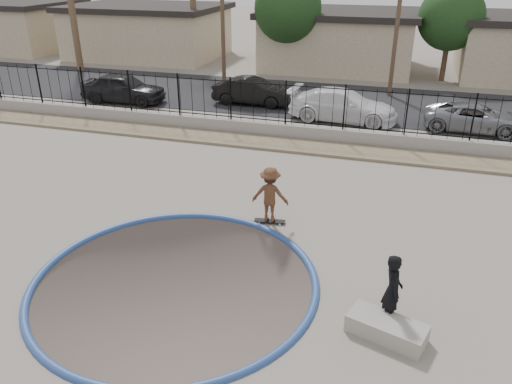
{
  "coord_description": "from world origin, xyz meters",
  "views": [
    {
      "loc": [
        4.78,
        -10.08,
        7.18
      ],
      "look_at": [
        1.16,
        2.0,
        1.23
      ],
      "focal_mm": 35.0,
      "sensor_mm": 36.0,
      "label": 1
    }
  ],
  "objects_px": {
    "skater": "(270,198)",
    "car_d": "(475,118)",
    "videographer": "(392,290)",
    "car_c": "(343,105)",
    "skateboard": "(270,221)",
    "car_a": "(123,88)",
    "car_b": "(253,91)",
    "concrete_ledge": "(387,328)"
  },
  "relations": [
    {
      "from": "videographer",
      "to": "concrete_ledge",
      "type": "height_order",
      "value": "videographer"
    },
    {
      "from": "car_d",
      "to": "car_b",
      "type": "bearing_deg",
      "value": 85.65
    },
    {
      "from": "car_a",
      "to": "car_d",
      "type": "distance_m",
      "value": 17.72
    },
    {
      "from": "videographer",
      "to": "car_b",
      "type": "distance_m",
      "value": 17.9
    },
    {
      "from": "car_b",
      "to": "concrete_ledge",
      "type": "bearing_deg",
      "value": -153.46
    },
    {
      "from": "skateboard",
      "to": "concrete_ledge",
      "type": "bearing_deg",
      "value": -56.7
    },
    {
      "from": "concrete_ledge",
      "to": "car_d",
      "type": "height_order",
      "value": "car_d"
    },
    {
      "from": "videographer",
      "to": "skateboard",
      "type": "bearing_deg",
      "value": 32.58
    },
    {
      "from": "concrete_ledge",
      "to": "car_d",
      "type": "xyz_separation_m",
      "value": [
        2.95,
        15.03,
        0.45
      ]
    },
    {
      "from": "skateboard",
      "to": "car_d",
      "type": "distance_m",
      "value": 12.81
    },
    {
      "from": "car_d",
      "to": "skateboard",
      "type": "bearing_deg",
      "value": 152.49
    },
    {
      "from": "car_a",
      "to": "car_c",
      "type": "distance_m",
      "value": 11.8
    },
    {
      "from": "skateboard",
      "to": "videographer",
      "type": "relative_size",
      "value": 0.56
    },
    {
      "from": "concrete_ledge",
      "to": "skater",
      "type": "bearing_deg",
      "value": 131.81
    },
    {
      "from": "skater",
      "to": "car_d",
      "type": "distance_m",
      "value": 12.79
    },
    {
      "from": "concrete_ledge",
      "to": "car_c",
      "type": "distance_m",
      "value": 15.2
    },
    {
      "from": "car_a",
      "to": "car_d",
      "type": "xyz_separation_m",
      "value": [
        17.72,
        0.13,
        -0.16
      ]
    },
    {
      "from": "car_b",
      "to": "car_d",
      "type": "relative_size",
      "value": 0.96
    },
    {
      "from": "concrete_ledge",
      "to": "car_a",
      "type": "distance_m",
      "value": 20.99
    },
    {
      "from": "skateboard",
      "to": "car_c",
      "type": "distance_m",
      "value": 10.9
    },
    {
      "from": "car_a",
      "to": "car_d",
      "type": "bearing_deg",
      "value": -91.66
    },
    {
      "from": "videographer",
      "to": "concrete_ledge",
      "type": "relative_size",
      "value": 1.05
    },
    {
      "from": "car_c",
      "to": "car_d",
      "type": "bearing_deg",
      "value": -84.69
    },
    {
      "from": "skateboard",
      "to": "car_c",
      "type": "bearing_deg",
      "value": 78.05
    },
    {
      "from": "car_b",
      "to": "car_c",
      "type": "relative_size",
      "value": 0.82
    },
    {
      "from": "concrete_ledge",
      "to": "car_b",
      "type": "distance_m",
      "value": 18.32
    },
    {
      "from": "car_c",
      "to": "concrete_ledge",
      "type": "bearing_deg",
      "value": -164.65
    },
    {
      "from": "car_c",
      "to": "car_d",
      "type": "xyz_separation_m",
      "value": [
        5.91,
        0.13,
        -0.13
      ]
    },
    {
      "from": "videographer",
      "to": "car_c",
      "type": "bearing_deg",
      "value": -1.24
    },
    {
      "from": "car_a",
      "to": "car_d",
      "type": "height_order",
      "value": "car_a"
    },
    {
      "from": "skater",
      "to": "car_c",
      "type": "height_order",
      "value": "skater"
    },
    {
      "from": "skater",
      "to": "skateboard",
      "type": "distance_m",
      "value": 0.77
    },
    {
      "from": "skateboard",
      "to": "concrete_ledge",
      "type": "relative_size",
      "value": 0.59
    },
    {
      "from": "car_b",
      "to": "car_d",
      "type": "height_order",
      "value": "car_b"
    },
    {
      "from": "skateboard",
      "to": "car_c",
      "type": "height_order",
      "value": "car_c"
    },
    {
      "from": "skater",
      "to": "car_a",
      "type": "xyz_separation_m",
      "value": [
        -11.15,
        10.86,
        -0.03
      ]
    },
    {
      "from": "skater",
      "to": "car_d",
      "type": "xyz_separation_m",
      "value": [
        6.56,
        10.98,
        -0.19
      ]
    },
    {
      "from": "videographer",
      "to": "car_a",
      "type": "relative_size",
      "value": 0.37
    },
    {
      "from": "skater",
      "to": "car_c",
      "type": "xyz_separation_m",
      "value": [
        0.65,
        10.86,
        -0.05
      ]
    },
    {
      "from": "skater",
      "to": "skateboard",
      "type": "height_order",
      "value": "skater"
    },
    {
      "from": "car_c",
      "to": "skateboard",
      "type": "bearing_deg",
      "value": -179.34
    },
    {
      "from": "concrete_ledge",
      "to": "car_d",
      "type": "bearing_deg",
      "value": 78.91
    }
  ]
}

